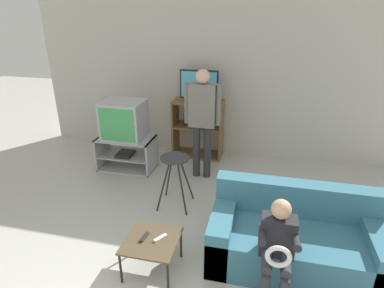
{
  "coord_description": "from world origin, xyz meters",
  "views": [
    {
      "loc": [
        0.77,
        -1.2,
        2.42
      ],
      "look_at": [
        -0.04,
        2.24,
        0.9
      ],
      "focal_mm": 30.0,
      "sensor_mm": 36.0,
      "label": 1
    }
  ],
  "objects_px": {
    "tv_stand": "(127,153)",
    "person_standing_adult": "(202,114)",
    "television_flat": "(199,86)",
    "remote_control_black": "(144,237)",
    "person_seated_child": "(277,245)",
    "media_shelf": "(198,128)",
    "snack_table": "(152,243)",
    "television_main": "(124,120)",
    "remote_control_white": "(160,238)",
    "couch": "(294,239)",
    "folding_stool": "(175,166)"
  },
  "relations": [
    {
      "from": "tv_stand",
      "to": "person_standing_adult",
      "type": "xyz_separation_m",
      "value": [
        1.22,
        0.0,
        0.74
      ]
    },
    {
      "from": "television_flat",
      "to": "remote_control_black",
      "type": "relative_size",
      "value": 4.38
    },
    {
      "from": "person_standing_adult",
      "to": "person_seated_child",
      "type": "height_order",
      "value": "person_standing_adult"
    },
    {
      "from": "media_shelf",
      "to": "snack_table",
      "type": "bearing_deg",
      "value": -87.11
    },
    {
      "from": "television_main",
      "to": "remote_control_white",
      "type": "height_order",
      "value": "television_main"
    },
    {
      "from": "media_shelf",
      "to": "remote_control_black",
      "type": "relative_size",
      "value": 6.85
    },
    {
      "from": "remote_control_black",
      "to": "remote_control_white",
      "type": "xyz_separation_m",
      "value": [
        0.16,
        0.02,
        0.0
      ]
    },
    {
      "from": "media_shelf",
      "to": "television_flat",
      "type": "height_order",
      "value": "television_flat"
    },
    {
      "from": "media_shelf",
      "to": "couch",
      "type": "height_order",
      "value": "media_shelf"
    },
    {
      "from": "television_flat",
      "to": "folding_stool",
      "type": "xyz_separation_m",
      "value": [
        0.03,
        -1.58,
        -0.66
      ]
    },
    {
      "from": "couch",
      "to": "person_standing_adult",
      "type": "xyz_separation_m",
      "value": [
        -1.27,
        1.56,
        0.73
      ]
    },
    {
      "from": "television_main",
      "to": "remote_control_black",
      "type": "bearing_deg",
      "value": -61.8
    },
    {
      "from": "television_main",
      "to": "folding_stool",
      "type": "relative_size",
      "value": 0.9
    },
    {
      "from": "television_flat",
      "to": "remote_control_white",
      "type": "bearing_deg",
      "value": -85.7
    },
    {
      "from": "television_flat",
      "to": "couch",
      "type": "bearing_deg",
      "value": -57.17
    },
    {
      "from": "television_flat",
      "to": "person_seated_child",
      "type": "relative_size",
      "value": 0.66
    },
    {
      "from": "snack_table",
      "to": "remote_control_white",
      "type": "distance_m",
      "value": 0.1
    },
    {
      "from": "media_shelf",
      "to": "television_flat",
      "type": "distance_m",
      "value": 0.72
    },
    {
      "from": "remote_control_black",
      "to": "television_main",
      "type": "bearing_deg",
      "value": 125.58
    },
    {
      "from": "television_flat",
      "to": "person_seated_child",
      "type": "bearing_deg",
      "value": -65.18
    },
    {
      "from": "television_flat",
      "to": "snack_table",
      "type": "relative_size",
      "value": 1.24
    },
    {
      "from": "television_main",
      "to": "folding_stool",
      "type": "bearing_deg",
      "value": -39.43
    },
    {
      "from": "television_main",
      "to": "remote_control_white",
      "type": "distance_m",
      "value": 2.37
    },
    {
      "from": "television_main",
      "to": "media_shelf",
      "type": "relative_size",
      "value": 0.64
    },
    {
      "from": "folding_stool",
      "to": "remote_control_white",
      "type": "height_order",
      "value": "folding_stool"
    },
    {
      "from": "person_standing_adult",
      "to": "couch",
      "type": "bearing_deg",
      "value": -50.94
    },
    {
      "from": "remote_control_black",
      "to": "couch",
      "type": "bearing_deg",
      "value": 23.79
    },
    {
      "from": "couch",
      "to": "person_seated_child",
      "type": "bearing_deg",
      "value": -112.6
    },
    {
      "from": "remote_control_black",
      "to": "person_standing_adult",
      "type": "distance_m",
      "value": 2.09
    },
    {
      "from": "media_shelf",
      "to": "remote_control_white",
      "type": "relative_size",
      "value": 6.85
    },
    {
      "from": "folding_stool",
      "to": "couch",
      "type": "relative_size",
      "value": 0.42
    },
    {
      "from": "television_flat",
      "to": "tv_stand",
      "type": "bearing_deg",
      "value": -144.55
    },
    {
      "from": "remote_control_black",
      "to": "remote_control_white",
      "type": "relative_size",
      "value": 1.0
    },
    {
      "from": "couch",
      "to": "person_standing_adult",
      "type": "height_order",
      "value": "person_standing_adult"
    },
    {
      "from": "tv_stand",
      "to": "television_main",
      "type": "distance_m",
      "value": 0.56
    },
    {
      "from": "folding_stool",
      "to": "remote_control_black",
      "type": "bearing_deg",
      "value": -89.28
    },
    {
      "from": "remote_control_black",
      "to": "couch",
      "type": "xyz_separation_m",
      "value": [
        1.43,
        0.42,
        -0.1
      ]
    },
    {
      "from": "media_shelf",
      "to": "remote_control_black",
      "type": "height_order",
      "value": "media_shelf"
    },
    {
      "from": "couch",
      "to": "tv_stand",
      "type": "bearing_deg",
      "value": 147.95
    },
    {
      "from": "tv_stand",
      "to": "folding_stool",
      "type": "bearing_deg",
      "value": -39.01
    },
    {
      "from": "media_shelf",
      "to": "remote_control_black",
      "type": "bearing_deg",
      "value": -88.74
    },
    {
      "from": "tv_stand",
      "to": "couch",
      "type": "height_order",
      "value": "couch"
    },
    {
      "from": "couch",
      "to": "media_shelf",
      "type": "bearing_deg",
      "value": 123.03
    },
    {
      "from": "folding_stool",
      "to": "snack_table",
      "type": "xyz_separation_m",
      "value": [
        0.09,
        -1.15,
        -0.24
      ]
    },
    {
      "from": "media_shelf",
      "to": "remote_control_white",
      "type": "xyz_separation_m",
      "value": [
        0.22,
        -2.69,
        -0.13
      ]
    },
    {
      "from": "person_seated_child",
      "to": "television_flat",
      "type": "bearing_deg",
      "value": 114.82
    },
    {
      "from": "television_main",
      "to": "snack_table",
      "type": "distance_m",
      "value": 2.37
    },
    {
      "from": "tv_stand",
      "to": "media_shelf",
      "type": "height_order",
      "value": "media_shelf"
    },
    {
      "from": "remote_control_white",
      "to": "couch",
      "type": "xyz_separation_m",
      "value": [
        1.27,
        0.4,
        -0.1
      ]
    },
    {
      "from": "media_shelf",
      "to": "remote_control_white",
      "type": "height_order",
      "value": "media_shelf"
    }
  ]
}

